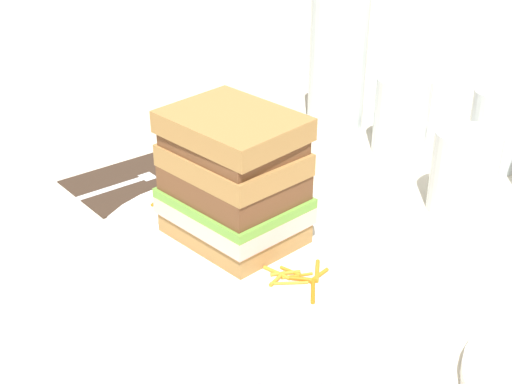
% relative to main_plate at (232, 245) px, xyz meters
% --- Properties ---
extents(ground_plane, '(3.00, 3.00, 0.00)m').
position_rel_main_plate_xyz_m(ground_plane, '(-0.00, 0.00, -0.01)').
color(ground_plane, beige).
extents(main_plate, '(0.27, 0.27, 0.02)m').
position_rel_main_plate_xyz_m(main_plate, '(0.00, 0.00, 0.00)').
color(main_plate, white).
rests_on(main_plate, ground_plane).
extents(sandwich, '(0.13, 0.11, 0.13)m').
position_rel_main_plate_xyz_m(sandwich, '(0.00, -0.00, 0.07)').
color(sandwich, '#A87A42').
rests_on(sandwich, main_plate).
extents(carrot_shred_0, '(0.01, 0.02, 0.00)m').
position_rel_main_plate_xyz_m(carrot_shred_0, '(-0.11, -0.00, 0.01)').
color(carrot_shred_0, orange).
rests_on(carrot_shred_0, main_plate).
extents(carrot_shred_1, '(0.03, 0.01, 0.00)m').
position_rel_main_plate_xyz_m(carrot_shred_1, '(-0.08, 0.01, 0.01)').
color(carrot_shred_1, orange).
rests_on(carrot_shred_1, main_plate).
extents(carrot_shred_2, '(0.01, 0.02, 0.00)m').
position_rel_main_plate_xyz_m(carrot_shred_2, '(-0.11, -0.02, 0.01)').
color(carrot_shred_2, orange).
rests_on(carrot_shred_2, main_plate).
extents(carrot_shred_3, '(0.02, 0.03, 0.00)m').
position_rel_main_plate_xyz_m(carrot_shred_3, '(-0.10, 0.01, 0.01)').
color(carrot_shred_3, orange).
rests_on(carrot_shred_3, main_plate).
extents(carrot_shred_4, '(0.03, 0.02, 0.00)m').
position_rel_main_plate_xyz_m(carrot_shred_4, '(-0.09, -0.02, 0.01)').
color(carrot_shred_4, orange).
rests_on(carrot_shred_4, main_plate).
extents(carrot_shred_5, '(0.01, 0.03, 0.00)m').
position_rel_main_plate_xyz_m(carrot_shred_5, '(-0.10, 0.01, 0.01)').
color(carrot_shred_5, orange).
rests_on(carrot_shred_5, main_plate).
extents(carrot_shred_6, '(0.02, 0.03, 0.00)m').
position_rel_main_plate_xyz_m(carrot_shred_6, '(0.08, -0.00, 0.01)').
color(carrot_shred_6, orange).
rests_on(carrot_shred_6, main_plate).
extents(carrot_shred_7, '(0.01, 0.02, 0.00)m').
position_rel_main_plate_xyz_m(carrot_shred_7, '(0.08, -0.01, 0.01)').
color(carrot_shred_7, orange).
rests_on(carrot_shred_7, main_plate).
extents(carrot_shred_8, '(0.02, 0.02, 0.00)m').
position_rel_main_plate_xyz_m(carrot_shred_8, '(0.10, 0.01, 0.01)').
color(carrot_shred_8, orange).
rests_on(carrot_shred_8, main_plate).
extents(carrot_shred_9, '(0.01, 0.03, 0.00)m').
position_rel_main_plate_xyz_m(carrot_shred_9, '(0.10, 0.02, 0.01)').
color(carrot_shred_9, orange).
rests_on(carrot_shred_9, main_plate).
extents(carrot_shred_10, '(0.03, 0.01, 0.00)m').
position_rel_main_plate_xyz_m(carrot_shred_10, '(0.07, -0.01, 0.01)').
color(carrot_shred_10, orange).
rests_on(carrot_shred_10, main_plate).
extents(carrot_shred_11, '(0.01, 0.03, 0.00)m').
position_rel_main_plate_xyz_m(carrot_shred_11, '(0.09, 0.00, 0.01)').
color(carrot_shred_11, orange).
rests_on(carrot_shred_11, main_plate).
extents(carrot_shred_12, '(0.03, 0.03, 0.00)m').
position_rel_main_plate_xyz_m(carrot_shred_12, '(0.09, 0.02, 0.01)').
color(carrot_shred_12, orange).
rests_on(carrot_shred_12, main_plate).
extents(carrot_shred_13, '(0.03, 0.02, 0.00)m').
position_rel_main_plate_xyz_m(carrot_shred_13, '(0.11, -0.00, 0.01)').
color(carrot_shred_13, orange).
rests_on(carrot_shred_13, main_plate).
extents(carrot_shred_14, '(0.02, 0.03, 0.00)m').
position_rel_main_plate_xyz_m(carrot_shred_14, '(0.09, -0.01, 0.01)').
color(carrot_shred_14, orange).
rests_on(carrot_shred_14, main_plate).
extents(carrot_shred_15, '(0.02, 0.01, 0.00)m').
position_rel_main_plate_xyz_m(carrot_shred_15, '(0.08, 0.01, 0.01)').
color(carrot_shred_15, orange).
rests_on(carrot_shred_15, main_plate).
extents(napkin_dark, '(0.11, 0.16, 0.00)m').
position_rel_main_plate_xyz_m(napkin_dark, '(-0.19, 0.01, -0.01)').
color(napkin_dark, '#38281E').
rests_on(napkin_dark, ground_plane).
extents(fork, '(0.02, 0.17, 0.00)m').
position_rel_main_plate_xyz_m(fork, '(-0.19, -0.01, -0.00)').
color(fork, silver).
rests_on(fork, napkin_dark).
extents(knife, '(0.04, 0.20, 0.00)m').
position_rel_main_plate_xyz_m(knife, '(0.17, -0.01, -0.01)').
color(knife, silver).
rests_on(knife, ground_plane).
extents(juice_glass, '(0.07, 0.07, 0.09)m').
position_rel_main_plate_xyz_m(juice_glass, '(0.09, 0.24, 0.03)').
color(juice_glass, white).
rests_on(juice_glass, ground_plane).
extents(water_bottle, '(0.08, 0.08, 0.25)m').
position_rel_main_plate_xyz_m(water_bottle, '(-0.17, 0.31, 0.10)').
color(water_bottle, silver).
rests_on(water_bottle, ground_plane).
extents(empty_tumbler_0, '(0.07, 0.07, 0.10)m').
position_rel_main_plate_xyz_m(empty_tumbler_0, '(-0.06, 0.31, 0.04)').
color(empty_tumbler_0, silver).
rests_on(empty_tumbler_0, ground_plane).
extents(empty_tumbler_1, '(0.06, 0.06, 0.10)m').
position_rel_main_plate_xyz_m(empty_tumbler_1, '(0.04, 0.36, 0.04)').
color(empty_tumbler_1, silver).
rests_on(empty_tumbler_1, ground_plane).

